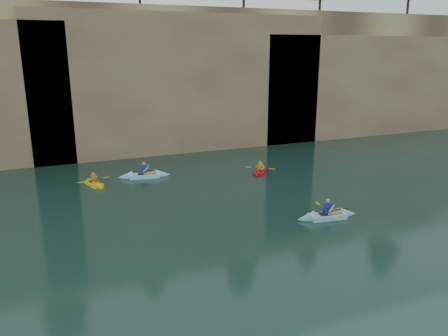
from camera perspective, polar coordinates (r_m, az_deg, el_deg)
name	(u,v)px	position (r m, az deg, el deg)	size (l,w,h in m)	color
ground	(323,281)	(17.10, 12.83, -14.19)	(160.00, 160.00, 0.00)	black
cliff	(142,74)	(42.97, -10.69, 12.02)	(70.00, 16.00, 12.00)	tan
cliff_slab_center	(186,82)	(36.35, -5.01, 11.18)	(24.00, 2.40, 11.40)	#9E835F
cliff_slab_east	(379,84)	(46.51, 19.62, 10.32)	(26.00, 2.40, 9.84)	#9E835F
sea_cave_center	(116,138)	(34.93, -13.96, 3.82)	(3.50, 1.00, 3.20)	black
sea_cave_east	(275,119)	(39.32, 6.65, 6.39)	(5.00, 1.00, 4.50)	black
kayaker_ltblue_near	(327,215)	(22.80, 13.31, -6.05)	(3.35, 2.52, 1.30)	#83C8DC
kayaker_red_far	(260,171)	(30.17, 4.73, -0.44)	(2.30, 2.64, 1.05)	red
kayaker_yellow	(94,183)	(28.60, -16.60, -1.94)	(2.02, 2.63, 1.04)	yellow
kayaker_ltblue_mid	(144,175)	(29.54, -10.36, -0.93)	(3.52, 2.54, 1.31)	#96E6FC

